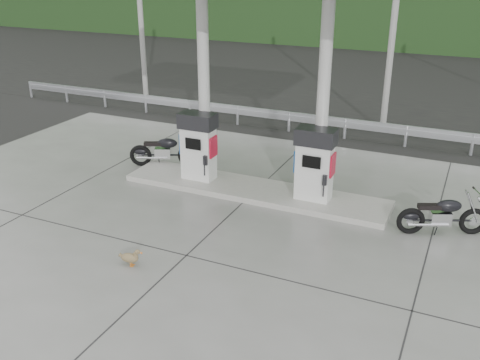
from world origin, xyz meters
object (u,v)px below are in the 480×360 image
at_px(gas_pump_left, 198,146).
at_px(duck, 130,258).
at_px(gas_pump_right, 315,164).
at_px(motorcycle_right, 443,216).
at_px(motorcycle_left, 164,151).

height_order(gas_pump_left, duck, gas_pump_left).
relative_size(gas_pump_right, motorcycle_right, 0.97).
distance_m(gas_pump_right, motorcycle_right, 3.13).
xyz_separation_m(motorcycle_left, duck, (2.32, -5.03, -0.29)).
height_order(motorcycle_left, duck, motorcycle_left).
distance_m(motorcycle_left, motorcycle_right, 7.87).
xyz_separation_m(gas_pump_right, duck, (-2.43, -4.29, -0.89)).
xyz_separation_m(gas_pump_left, gas_pump_right, (3.20, 0.00, 0.00)).
bearing_deg(duck, motorcycle_right, 26.20).
height_order(gas_pump_left, motorcycle_left, gas_pump_left).
xyz_separation_m(gas_pump_left, motorcycle_left, (-1.55, 0.74, -0.60)).
bearing_deg(duck, motorcycle_left, 105.05).
bearing_deg(duck, gas_pump_left, 90.45).
bearing_deg(motorcycle_right, duck, -167.89).
bearing_deg(motorcycle_right, motorcycle_left, 148.51).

